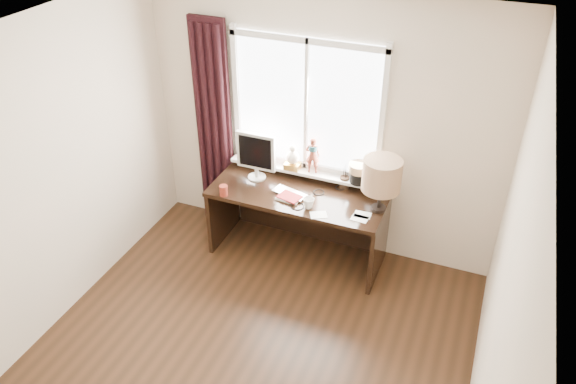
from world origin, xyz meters
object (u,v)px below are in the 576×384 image
at_px(red_cup, 224,191).
at_px(desk, 301,208).
at_px(monitor, 256,153).
at_px(mug, 309,203).
at_px(table_lamp, 382,176).
at_px(laptop, 290,194).

height_order(red_cup, desk, red_cup).
bearing_deg(desk, monitor, 178.92).
xyz_separation_m(mug, desk, (-0.18, 0.29, -0.30)).
xyz_separation_m(monitor, table_lamp, (1.27, -0.10, 0.09)).
height_order(mug, table_lamp, table_lamp).
bearing_deg(desk, red_cup, -148.20).
bearing_deg(red_cup, desk, 31.80).
bearing_deg(table_lamp, red_cup, -167.70).
xyz_separation_m(red_cup, monitor, (0.16, 0.41, 0.23)).
xyz_separation_m(laptop, table_lamp, (0.84, 0.07, 0.35)).
height_order(laptop, monitor, monitor).
xyz_separation_m(desk, table_lamp, (0.79, -0.09, 0.61)).
relative_size(laptop, red_cup, 3.25).
bearing_deg(desk, laptop, -110.10).
relative_size(mug, red_cup, 1.02).
distance_m(laptop, monitor, 0.53).
bearing_deg(desk, mug, -58.43).
bearing_deg(laptop, red_cup, -142.96).
bearing_deg(desk, table_lamp, -6.25).
bearing_deg(laptop, table_lamp, 19.25).
bearing_deg(table_lamp, desk, 173.75).
height_order(red_cup, table_lamp, table_lamp).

